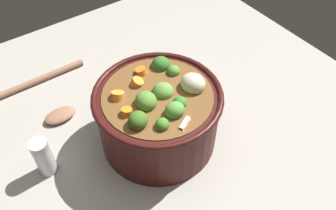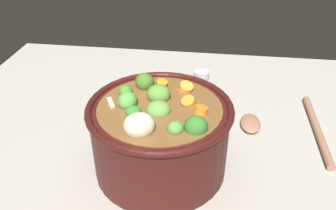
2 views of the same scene
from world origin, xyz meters
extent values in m
plane|color=#9E998E|center=(0.00, 0.00, 0.00)|extent=(1.10, 1.10, 0.00)
cylinder|color=#38110F|center=(0.00, 0.00, 0.07)|extent=(0.25, 0.25, 0.14)
torus|color=#38110F|center=(0.00, 0.00, 0.14)|extent=(0.26, 0.26, 0.01)
cylinder|color=brown|center=(0.00, 0.00, 0.07)|extent=(0.22, 0.22, 0.13)
ellipsoid|color=#57953F|center=(-0.06, 0.00, 0.15)|extent=(0.04, 0.04, 0.03)
ellipsoid|color=#426A23|center=(-0.04, 0.07, 0.15)|extent=(0.05, 0.05, 0.03)
ellipsoid|color=#347927|center=(-0.04, -0.02, 0.14)|extent=(0.03, 0.03, 0.02)
ellipsoid|color=#447F25|center=(-0.07, 0.04, 0.14)|extent=(0.04, 0.04, 0.02)
ellipsoid|color=#346E27|center=(0.07, -0.05, 0.14)|extent=(0.06, 0.06, 0.04)
ellipsoid|color=#608F3F|center=(0.00, -0.01, 0.14)|extent=(0.05, 0.05, 0.03)
ellipsoid|color=#558733|center=(-0.01, 0.03, 0.15)|extent=(0.05, 0.04, 0.04)
ellipsoid|color=#558E38|center=(0.03, -0.06, 0.14)|extent=(0.04, 0.04, 0.02)
cylinder|color=orange|center=(-0.01, 0.07, 0.14)|extent=(0.03, 0.03, 0.02)
cylinder|color=orange|center=(0.07, -0.01, 0.14)|extent=(0.03, 0.03, 0.02)
cylinder|color=orange|center=(0.04, 0.07, 0.14)|extent=(0.04, 0.04, 0.03)
cylinder|color=orange|center=(0.05, 0.02, 0.14)|extent=(0.04, 0.04, 0.03)
ellipsoid|color=beige|center=(-0.02, -0.07, 0.15)|extent=(0.07, 0.06, 0.04)
cube|color=beige|center=(-0.09, 0.00, 0.14)|extent=(0.02, 0.03, 0.01)
ellipsoid|color=#8F644A|center=(0.18, 0.16, 0.01)|extent=(0.05, 0.07, 0.02)
cylinder|color=#8F644A|center=(0.33, 0.16, 0.01)|extent=(0.02, 0.26, 0.02)
cylinder|color=silver|center=(0.06, 0.23, 0.04)|extent=(0.04, 0.04, 0.08)
cylinder|color=#B7B7BC|center=(0.06, 0.23, 0.08)|extent=(0.04, 0.04, 0.02)
camera|label=1|loc=(-0.40, 0.26, 0.64)|focal=37.57mm
camera|label=2|loc=(0.08, -0.51, 0.48)|focal=37.73mm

